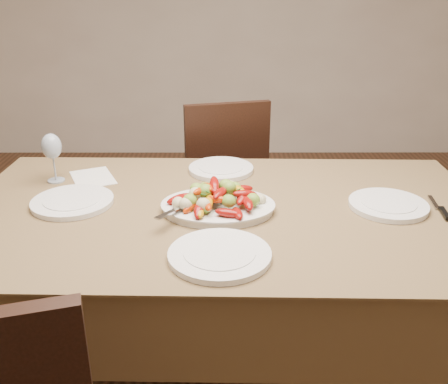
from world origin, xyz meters
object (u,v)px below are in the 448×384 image
chair_far (218,181)px  plate_right (388,205)px  dining_table (224,300)px  plate_far (221,169)px  plate_near (220,255)px  serving_platter (218,208)px  wine_glass (53,157)px  plate_left (73,202)px

chair_far → plate_right: size_ratio=3.52×
dining_table → plate_far: 0.53m
plate_right → plate_near: 0.67m
chair_far → serving_platter: (0.01, -0.97, 0.30)m
plate_right → wine_glass: wine_glass is taller
dining_table → plate_near: (-0.01, -0.33, 0.39)m
plate_left → plate_far: same height
chair_far → wine_glass: wine_glass is taller
dining_table → plate_right: bearing=0.7°
serving_platter → plate_right: bearing=2.9°
plate_far → wine_glass: bearing=-170.3°
dining_table → serving_platter: bearing=-132.4°
plate_far → dining_table: bearing=-88.1°
wine_glass → plate_left: bearing=-60.1°
plate_left → wine_glass: bearing=119.9°
wine_glass → dining_table: bearing=-21.0°
chair_far → plate_right: chair_far is taller
dining_table → plate_far: size_ratio=6.94×
chair_far → plate_near: size_ratio=3.21×
plate_left → plate_right: (1.10, -0.03, 0.00)m
plate_left → plate_far: 0.62m
plate_left → plate_near: (0.52, -0.37, 0.00)m
plate_left → wine_glass: (-0.12, 0.22, 0.09)m
serving_platter → dining_table: bearing=47.6°
plate_right → wine_glass: 1.26m
plate_right → plate_near: same height
plate_far → chair_far: bearing=91.7°
chair_far → wine_glass: bearing=33.4°
plate_right → serving_platter: bearing=-177.1°
serving_platter → wine_glass: wine_glass is taller
plate_near → wine_glass: bearing=137.8°
serving_platter → plate_far: 0.39m
plate_left → plate_near: same height
dining_table → chair_far: 0.95m
dining_table → plate_near: 0.51m
dining_table → serving_platter: size_ratio=4.90×
serving_platter → wine_glass: 0.70m
chair_far → serving_platter: chair_far is taller
dining_table → serving_platter: 0.39m
wine_glass → plate_near: bearing=-42.2°
plate_right → wine_glass: bearing=168.7°
plate_left → plate_right: size_ratio=1.06×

